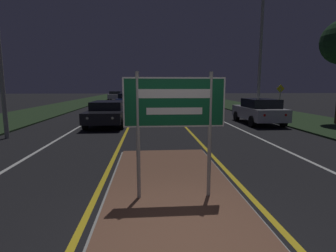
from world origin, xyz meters
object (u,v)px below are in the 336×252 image
at_px(highway_sign, 174,109).
at_px(car_receding_1, 182,102).
at_px(streetlight_right_near, 262,24).
at_px(car_receding_0, 259,111).
at_px(warning_sign, 280,97).
at_px(car_approaching_0, 108,112).
at_px(car_receding_2, 198,98).
at_px(car_approaching_1, 127,100).
at_px(car_approaching_2, 115,96).

bearing_deg(highway_sign, car_receding_1, 82.00).
relative_size(streetlight_right_near, car_receding_0, 2.45).
distance_m(streetlight_right_near, warning_sign, 5.46).
distance_m(highway_sign, warning_sign, 16.26).
height_order(car_receding_0, car_approaching_0, car_receding_0).
bearing_deg(car_receding_2, streetlight_right_near, -87.89).
bearing_deg(car_receding_1, streetlight_right_near, -59.39).
bearing_deg(car_approaching_0, car_approaching_1, 89.58).
relative_size(streetlight_right_near, car_receding_2, 2.13).
relative_size(highway_sign, car_approaching_0, 0.48).
distance_m(car_receding_0, car_receding_1, 9.16).
xyz_separation_m(streetlight_right_near, car_approaching_1, (-9.26, 10.62, -5.22)).
xyz_separation_m(car_receding_2, car_approaching_2, (-11.51, 8.33, 0.03)).
xyz_separation_m(highway_sign, car_receding_2, (5.99, 28.70, -1.03)).
bearing_deg(car_receding_1, warning_sign, -38.00).
bearing_deg(streetlight_right_near, car_receding_1, 120.61).
relative_size(car_approaching_1, warning_sign, 1.86).
distance_m(highway_sign, streetlight_right_near, 14.14).
bearing_deg(streetlight_right_near, car_approaching_2, 115.65).
bearing_deg(car_receding_0, car_receding_2, 89.87).
height_order(car_approaching_0, car_approaching_2, car_approaching_2).
bearing_deg(highway_sign, car_approaching_2, 98.48).
height_order(highway_sign, car_approaching_2, highway_sign).
bearing_deg(streetlight_right_near, car_approaching_0, -170.48).
bearing_deg(car_receding_1, car_approaching_0, -122.61).
bearing_deg(car_approaching_0, car_receding_0, -1.19).
distance_m(car_approaching_0, car_approaching_1, 12.19).
xyz_separation_m(highway_sign, streetlight_right_near, (6.62, 11.76, 4.25)).
distance_m(car_receding_0, warning_sign, 4.71).
height_order(highway_sign, car_approaching_0, highway_sign).
relative_size(highway_sign, car_approaching_2, 0.55).
bearing_deg(car_approaching_1, warning_sign, -37.18).
bearing_deg(car_receding_1, car_receding_0, -68.59).
height_order(car_approaching_1, warning_sign, warning_sign).
bearing_deg(car_receding_2, car_approaching_0, -115.25).
bearing_deg(warning_sign, car_approaching_1, 142.82).
xyz_separation_m(car_approaching_1, warning_sign, (11.65, -8.84, 0.65)).
height_order(car_approaching_1, car_approaching_2, car_approaching_1).
bearing_deg(highway_sign, streetlight_right_near, 60.63).
bearing_deg(car_approaching_2, car_approaching_1, -78.90).
distance_m(car_receding_1, warning_sign, 8.15).
bearing_deg(car_approaching_0, warning_sign, 15.92).
bearing_deg(car_receding_1, highway_sign, -98.00).
xyz_separation_m(highway_sign, warning_sign, (9.00, 13.54, -0.33)).
distance_m(streetlight_right_near, car_receding_2, 17.76).
relative_size(car_receding_1, car_approaching_0, 0.93).
bearing_deg(warning_sign, highway_sign, -123.63).
bearing_deg(car_approaching_1, streetlight_right_near, -48.90).
distance_m(car_receding_2, warning_sign, 15.48).
distance_m(streetlight_right_near, car_approaching_0, 10.85).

